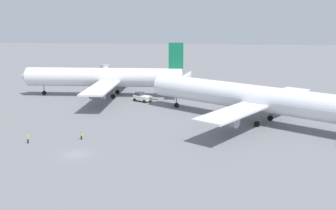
% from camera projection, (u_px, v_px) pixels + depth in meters
% --- Properties ---
extents(ground_plane, '(600.00, 600.00, 0.00)m').
position_uv_depth(ground_plane, '(76.00, 154.00, 67.93)').
color(ground_plane, slate).
extents(airliner_at_gate_left, '(53.45, 49.78, 16.49)m').
position_uv_depth(airliner_at_gate_left, '(105.00, 78.00, 117.63)').
color(airliner_at_gate_left, silver).
rests_on(airliner_at_gate_left, ground).
extents(airliner_being_pushed, '(52.36, 40.96, 15.71)m').
position_uv_depth(airliner_being_pushed, '(252.00, 98.00, 88.45)').
color(airliner_being_pushed, white).
rests_on(airliner_being_pushed, ground).
extents(pushback_tug, '(7.81, 5.82, 2.90)m').
position_uv_depth(pushback_tug, '(142.00, 97.00, 110.92)').
color(pushback_tug, white).
rests_on(pushback_tug, ground).
extents(ground_crew_wing_walker_right, '(0.36, 0.50, 1.61)m').
position_uv_depth(ground_crew_wing_walker_right, '(81.00, 135.00, 75.95)').
color(ground_crew_wing_walker_right, black).
rests_on(ground_crew_wing_walker_right, ground).
extents(ground_crew_marshaller_foreground, '(0.43, 0.40, 1.74)m').
position_uv_depth(ground_crew_marshaller_foreground, '(28.00, 139.00, 73.67)').
color(ground_crew_marshaller_foreground, black).
rests_on(ground_crew_marshaller_foreground, ground).
extents(jet_bridge, '(7.99, 18.36, 5.57)m').
position_uv_depth(jet_bridge, '(106.00, 71.00, 146.77)').
color(jet_bridge, '#B7B7BC').
rests_on(jet_bridge, ground).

